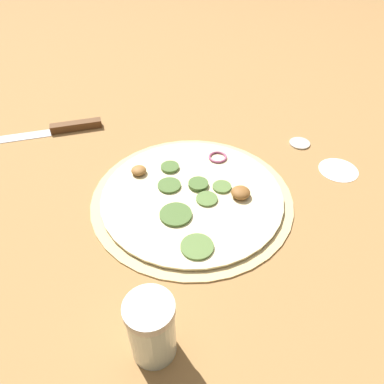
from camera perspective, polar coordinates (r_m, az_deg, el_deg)
ground_plane at (r=0.68m, az=-0.00°, el=-1.01°), size 3.00×3.00×0.00m
pizza at (r=0.67m, az=0.03°, el=-0.66°), size 0.36×0.36×0.03m
knife at (r=0.90m, az=-19.24°, el=9.12°), size 0.28×0.04×0.02m
spice_jar at (r=0.47m, az=-6.17°, el=-20.01°), size 0.06×0.06×0.10m
loose_cap at (r=0.84m, az=16.10°, el=7.25°), size 0.04×0.04×0.01m
flour_patch at (r=0.79m, az=21.41°, el=3.16°), size 0.08×0.08×0.00m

